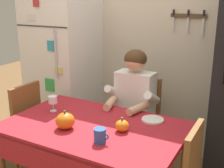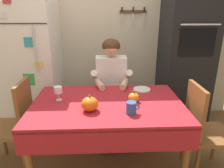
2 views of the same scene
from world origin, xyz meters
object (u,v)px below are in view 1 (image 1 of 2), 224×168
(chair_behind_person, at_px, (139,119))
(pumpkin_large, at_px, (65,121))
(dining_table, at_px, (92,136))
(serving_tray, at_px, (153,120))
(refrigerator, at_px, (64,69))
(pumpkin_medium, at_px, (122,126))
(coffee_mug, at_px, (100,136))
(chair_left_side, at_px, (20,125))
(wine_glass, at_px, (53,100))
(seated_person, at_px, (132,104))

(chair_behind_person, xyz_separation_m, pumpkin_large, (-0.21, -0.93, 0.29))
(dining_table, bearing_deg, chair_behind_person, 85.61)
(dining_table, relative_size, serving_tray, 7.77)
(refrigerator, distance_m, pumpkin_large, 1.30)
(pumpkin_medium, height_order, serving_tray, pumpkin_medium)
(dining_table, height_order, serving_tray, serving_tray)
(dining_table, height_order, pumpkin_medium, pumpkin_medium)
(dining_table, relative_size, chair_behind_person, 1.51)
(refrigerator, height_order, coffee_mug, refrigerator)
(chair_left_side, height_order, wine_glass, chair_left_side)
(seated_person, height_order, serving_tray, seated_person)
(pumpkin_medium, bearing_deg, dining_table, -173.46)
(chair_left_side, height_order, coffee_mug, chair_left_side)
(pumpkin_large, height_order, serving_tray, pumpkin_large)
(chair_behind_person, bearing_deg, refrigerator, 174.88)
(seated_person, distance_m, serving_tray, 0.42)
(refrigerator, relative_size, seated_person, 1.45)
(seated_person, bearing_deg, serving_tray, -41.75)
(chair_behind_person, relative_size, chair_left_side, 1.00)
(chair_left_side, bearing_deg, coffee_mug, -15.49)
(refrigerator, relative_size, coffee_mug, 15.89)
(refrigerator, relative_size, pumpkin_medium, 16.32)
(pumpkin_large, bearing_deg, serving_tray, 40.71)
(seated_person, height_order, pumpkin_large, seated_person)
(chair_left_side, xyz_separation_m, serving_tray, (1.28, 0.22, 0.24))
(chair_behind_person, distance_m, pumpkin_large, 1.00)
(coffee_mug, distance_m, pumpkin_medium, 0.24)
(pumpkin_large, relative_size, serving_tray, 0.82)
(chair_left_side, distance_m, pumpkin_large, 0.84)
(seated_person, relative_size, serving_tray, 6.91)
(wine_glass, bearing_deg, chair_behind_person, 53.11)
(serving_tray, bearing_deg, pumpkin_large, -139.29)
(seated_person, bearing_deg, chair_left_side, -152.46)
(pumpkin_large, xyz_separation_m, serving_tray, (0.53, 0.46, -0.05))
(seated_person, bearing_deg, dining_table, -95.75)
(chair_behind_person, distance_m, wine_glass, 0.93)
(coffee_mug, bearing_deg, serving_tray, 70.68)
(coffee_mug, xyz_separation_m, pumpkin_medium, (0.05, 0.23, -0.01))
(coffee_mug, relative_size, pumpkin_medium, 1.03)
(coffee_mug, xyz_separation_m, wine_glass, (-0.66, 0.30, 0.05))
(serving_tray, bearing_deg, wine_glass, -164.96)
(dining_table, distance_m, wine_glass, 0.51)
(refrigerator, height_order, chair_behind_person, refrigerator)
(dining_table, xyz_separation_m, seated_person, (0.06, 0.60, 0.08))
(refrigerator, xyz_separation_m, seated_person, (1.01, -0.28, -0.16))
(chair_behind_person, relative_size, seated_person, 0.75)
(chair_behind_person, height_order, wine_glass, chair_behind_person)
(dining_table, distance_m, chair_left_side, 0.92)
(refrigerator, distance_m, wine_glass, 0.93)
(seated_person, relative_size, chair_left_side, 1.34)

